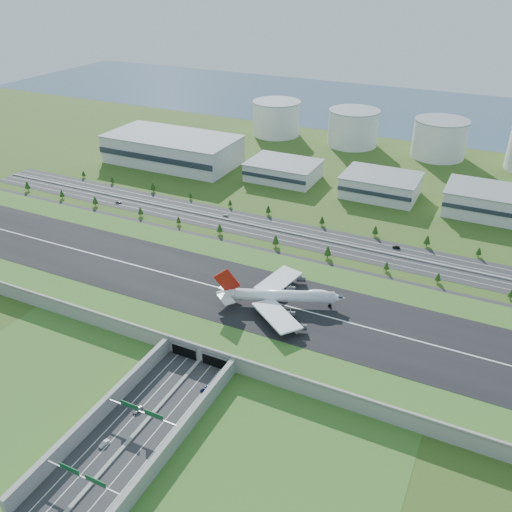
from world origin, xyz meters
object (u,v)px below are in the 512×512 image
at_px(boeing_747, 281,296).
at_px(car_0, 138,410).
at_px(car_5, 396,247).
at_px(car_7, 226,215).
at_px(car_2, 205,389).
at_px(car_4, 119,202).
at_px(fuel_tank_a, 276,118).
at_px(car_1, 104,443).

xyz_separation_m(boeing_747, car_0, (-27.09, -89.13, -13.09)).
bearing_deg(car_5, car_7, -104.15).
height_order(car_2, car_4, car_4).
height_order(fuel_tank_a, car_2, fuel_tank_a).
height_order(fuel_tank_a, car_7, fuel_tank_a).
bearing_deg(car_1, car_5, 80.94).
relative_size(car_0, car_1, 1.07).
bearing_deg(car_0, fuel_tank_a, 114.74).
height_order(boeing_747, car_7, boeing_747).
bearing_deg(car_1, fuel_tank_a, 112.94).
xyz_separation_m(car_1, car_4, (-147.31, 195.13, 0.06)).
distance_m(boeing_747, car_0, 94.07).
bearing_deg(car_7, car_5, 91.77).
relative_size(boeing_747, car_4, 13.47).
distance_m(boeing_747, car_5, 112.93).
bearing_deg(fuel_tank_a, car_7, -76.10).
relative_size(boeing_747, car_0, 13.10).
xyz_separation_m(car_0, car_1, (-1.02, -20.69, -0.08)).
distance_m(car_1, car_2, 48.64).
relative_size(car_1, car_4, 0.96).
xyz_separation_m(fuel_tank_a, car_2, (132.70, -376.30, -16.69)).
bearing_deg(boeing_747, car_2, -118.67).
distance_m(car_2, car_5, 177.21).
distance_m(car_0, car_4, 228.97).
bearing_deg(car_5, car_0, -34.70).
bearing_deg(car_5, boeing_747, -36.00).
bearing_deg(car_4, fuel_tank_a, -31.74).
bearing_deg(car_4, car_1, -165.84).
xyz_separation_m(fuel_tank_a, car_7, (51.90, -209.65, -16.72)).
height_order(fuel_tank_a, car_0, fuel_tank_a).
distance_m(fuel_tank_a, car_1, 435.46).
relative_size(car_0, car_7, 1.10).
bearing_deg(car_5, car_4, -100.81).
bearing_deg(car_7, car_4, -80.11).
distance_m(boeing_747, car_2, 67.45).
bearing_deg(car_2, car_0, 62.34).
height_order(boeing_747, car_4, boeing_747).
xyz_separation_m(car_5, car_7, (-126.38, -4.59, -0.15)).
distance_m(car_0, car_2, 30.45).
relative_size(car_4, car_5, 0.99).
relative_size(car_5, car_7, 1.08).
xyz_separation_m(car_4, car_5, (213.36, 20.24, -0.02)).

